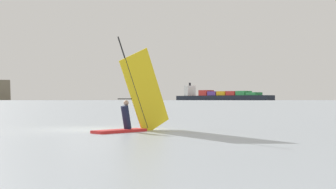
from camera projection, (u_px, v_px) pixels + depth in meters
ground_plane at (88, 130)px, 20.56m from camera, size 4000.00×4000.00×0.00m
windsurfer at (133, 108)px, 19.39m from camera, size 3.46×2.91×4.22m
cargo_ship at (221, 96)px, 830.54m from camera, size 149.52×179.65×34.32m
distant_headland at (158, 92)px, 1292.54m from camera, size 1440.41×638.53×44.82m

